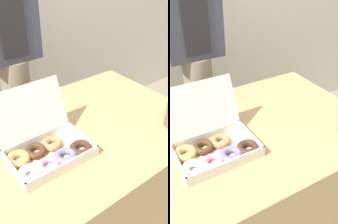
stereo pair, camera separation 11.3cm
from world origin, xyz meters
The scene contains 4 objects.
ground_plane centered at (0.00, 0.00, 0.00)m, with size 14.00×14.00×0.00m, color gray.
table centered at (0.00, 0.00, 0.38)m, with size 1.10×0.82×0.76m.
donut_box centered at (-0.25, -0.07, 0.80)m, with size 0.35×0.31×0.26m.
person_customer centered at (-0.03, 0.70, 0.95)m, with size 0.35×0.22×1.68m.
Camera 1 is at (-0.62, -0.81, 1.51)m, focal length 42.00 mm.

